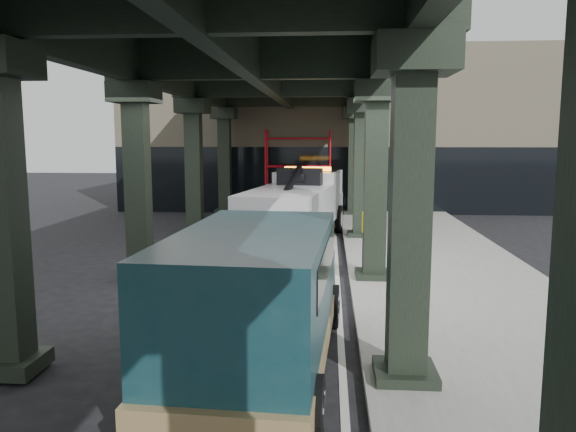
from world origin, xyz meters
The scene contains 8 objects.
ground centered at (0.00, 0.00, 0.00)m, with size 90.00×90.00×0.00m, color black.
sidewalk centered at (4.50, 2.00, 0.07)m, with size 5.00×40.00×0.15m, color gray.
lane_stripe centered at (1.70, 2.00, 0.01)m, with size 0.12×38.00×0.01m, color silver.
viaduct centered at (-0.40, 2.00, 5.46)m, with size 7.40×32.00×6.40m.
building centered at (2.00, 20.00, 4.00)m, with size 22.00×10.00×8.00m, color #C6B793.
scaffolding centered at (0.00, 14.64, 2.11)m, with size 3.08×0.88×4.00m.
tow_truck centered at (0.38, 7.50, 1.31)m, with size 3.42×8.43×2.69m.
towed_van centered at (0.40, -3.73, 1.24)m, with size 2.58×5.82×2.31m.
Camera 1 is at (1.46, -11.94, 3.64)m, focal length 35.00 mm.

